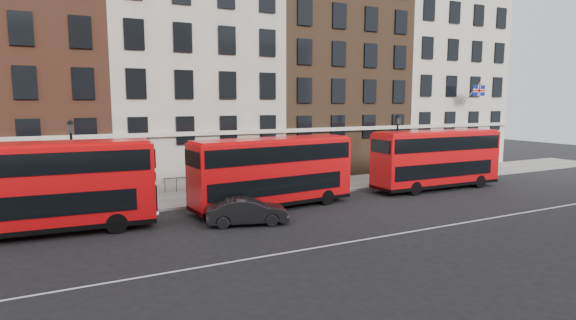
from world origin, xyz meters
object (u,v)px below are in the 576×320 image
bus_d (436,158)px  car_front (247,211)px  bus_b (36,186)px  traffic_light (485,148)px  bus_c (273,171)px

bus_d → car_front: 16.39m
bus_b → traffic_light: bearing=8.1°
traffic_light → bus_b: bearing=-176.0°
traffic_light → car_front: bearing=-168.0°
car_front → bus_d: bearing=-64.6°
bus_b → traffic_light: 33.91m
bus_c → traffic_light: (21.32, 2.39, 0.15)m
car_front → bus_b: bearing=89.9°
bus_b → bus_c: bearing=4.0°
bus_b → traffic_light: bus_b is taller
bus_b → bus_d: (25.81, -0.00, -0.10)m
bus_b → bus_d: size_ratio=1.05×
bus_d → traffic_light: size_ratio=3.17×
bus_d → car_front: (-16.08, -2.75, -1.62)m
bus_c → car_front: 4.21m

